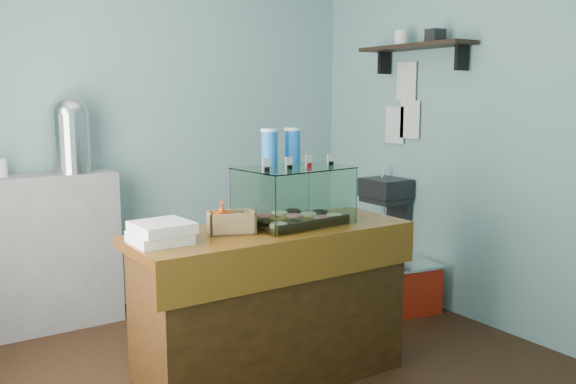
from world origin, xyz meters
TOP-DOWN VIEW (x-y plane):
  - ground at (0.00, 0.00)m, footprint 3.50×3.50m
  - room_shell at (0.03, 0.01)m, footprint 3.54×3.04m
  - counter at (0.00, -0.25)m, footprint 1.60×0.60m
  - back_shelf at (-0.90, 1.32)m, footprint 1.00×0.32m
  - display_case at (0.18, -0.17)m, footprint 0.64×0.49m
  - condiment_crate at (-0.25, -0.23)m, footprint 0.29×0.22m
  - pastry_boxes at (-0.64, -0.23)m, footprint 0.29×0.29m
  - coffee_urn at (-0.69, 1.31)m, footprint 0.30×0.30m
  - red_cooler at (1.48, 0.15)m, footprint 0.48×0.39m

SIDE VIEW (x-z plane):
  - ground at x=0.00m, z-range 0.00..0.00m
  - red_cooler at x=1.48m, z-range 0.00..0.37m
  - counter at x=0.00m, z-range 0.01..0.91m
  - back_shelf at x=-0.90m, z-range 0.00..1.10m
  - pastry_boxes at x=-0.64m, z-range 0.90..1.01m
  - condiment_crate at x=-0.25m, z-range 0.87..1.05m
  - display_case at x=0.18m, z-range 0.80..1.35m
  - coffee_urn at x=-0.69m, z-range 1.11..1.66m
  - room_shell at x=0.03m, z-range 0.30..3.12m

